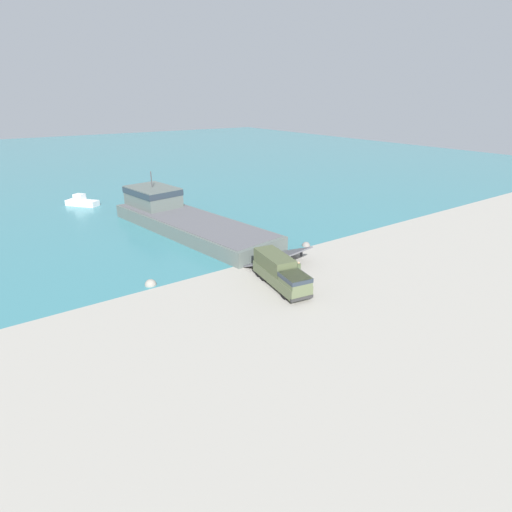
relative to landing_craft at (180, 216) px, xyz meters
The scene contains 10 objects.
ground_plane 23.25m from the landing_craft, 88.36° to the right, with size 240.00×240.00×0.00m, color #9E998E.
water_surface 73.39m from the landing_craft, 89.48° to the left, with size 240.00×180.00×0.01m, color teal.
landing_craft is the anchor object (origin of this frame).
military_truck 23.42m from the landing_craft, 90.13° to the right, with size 3.60×8.46×2.98m.
soldier_on_ramp 23.09m from the landing_craft, 83.13° to the right, with size 0.45×0.26×1.79m.
moored_boat_a 23.23m from the landing_craft, 112.33° to the left, with size 5.07×5.61×2.02m.
mooring_bollard 19.83m from the landing_craft, 69.21° to the right, with size 0.33×0.33×0.84m.
cargo_crate 26.28m from the landing_craft, 88.01° to the right, with size 0.52×0.63×0.52m, color #4C4738.
shoreline_rock_a 19.02m from the landing_craft, 58.87° to the right, with size 1.07×1.07×1.07m, color gray.
shoreline_rock_b 19.14m from the landing_craft, 124.25° to the right, with size 1.19×1.19×1.19m, color gray.
Camera 1 is at (-23.46, -28.62, 17.81)m, focal length 28.00 mm.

